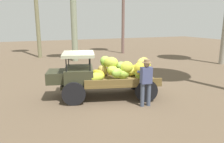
% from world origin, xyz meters
% --- Properties ---
extents(ground_plane, '(60.00, 60.00, 0.00)m').
position_xyz_m(ground_plane, '(0.00, 0.00, 0.00)').
color(ground_plane, brown).
extents(truck, '(4.66, 2.68, 1.89)m').
position_xyz_m(truck, '(0.25, 0.18, 0.96)').
color(truck, '#343523').
rests_on(truck, ground).
extents(farmer, '(0.52, 0.47, 1.77)m').
position_xyz_m(farmer, '(-0.81, 1.75, 1.01)').
color(farmer, '#485268').
rests_on(farmer, ground).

